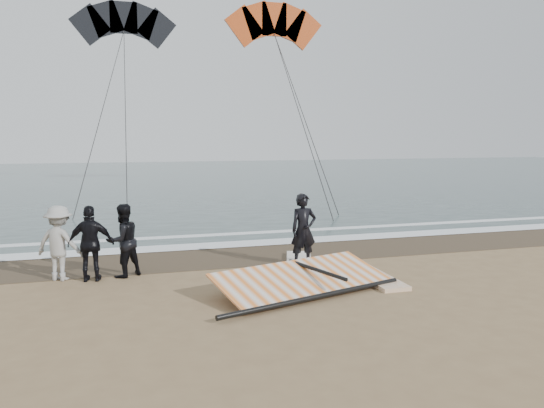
{
  "coord_description": "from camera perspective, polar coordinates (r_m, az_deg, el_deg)",
  "views": [
    {
      "loc": [
        -3.72,
        -9.59,
        3.28
      ],
      "look_at": [
        -0.04,
        3.0,
        1.6
      ],
      "focal_mm": 35.0,
      "sensor_mm": 36.0,
      "label": 1
    }
  ],
  "objects": [
    {
      "name": "sea",
      "position": [
        42.87,
        -11.29,
        2.78
      ],
      "size": [
        120.0,
        54.0,
        0.02
      ],
      "primitive_type": "cube",
      "color": "#233838",
      "rests_on": "ground"
    },
    {
      "name": "board_cream",
      "position": [
        13.71,
        2.94,
        -6.34
      ],
      "size": [
        1.35,
        2.47,
        0.1
      ],
      "primitive_type": "cube",
      "rotation": [
        0.0,
        0.0,
        -0.32
      ],
      "color": "silver",
      "rests_on": "ground"
    },
    {
      "name": "foam_far",
      "position": [
        17.88,
        -4.03,
        -3.2
      ],
      "size": [
        120.0,
        0.45,
        0.01
      ],
      "primitive_type": "cube",
      "color": "white",
      "rests_on": "sea"
    },
    {
      "name": "kite_dark",
      "position": [
        37.27,
        -15.67,
        17.87
      ],
      "size": [
        7.5,
        7.66,
        18.12
      ],
      "color": "black",
      "rests_on": "ground"
    },
    {
      "name": "kite_red",
      "position": [
        34.22,
        0.25,
        18.36
      ],
      "size": [
        6.77,
        6.92,
        16.71
      ],
      "color": "#C94817",
      "rests_on": "ground"
    },
    {
      "name": "foam_near",
      "position": [
        16.26,
        -2.74,
        -4.25
      ],
      "size": [
        120.0,
        0.9,
        0.01
      ],
      "primitive_type": "cube",
      "color": "white",
      "rests_on": "sea"
    },
    {
      "name": "board_white",
      "position": [
        12.63,
        10.91,
        -7.66
      ],
      "size": [
        0.67,
        2.31,
        0.09
      ],
      "primitive_type": "cube",
      "rotation": [
        0.0,
        0.0,
        -0.01
      ],
      "color": "white",
      "rests_on": "ground"
    },
    {
      "name": "sail_rig",
      "position": [
        11.5,
        2.81,
        -8.27
      ],
      "size": [
        4.29,
        2.79,
        0.5
      ],
      "color": "black",
      "rests_on": "ground"
    },
    {
      "name": "wet_sand",
      "position": [
        14.93,
        -1.48,
        -5.37
      ],
      "size": [
        120.0,
        2.8,
        0.01
      ],
      "primitive_type": "cube",
      "color": "#4C3D2B",
      "rests_on": "ground"
    },
    {
      "name": "ground",
      "position": [
        10.79,
        4.76,
        -10.41
      ],
      "size": [
        120.0,
        120.0,
        0.0
      ],
      "primitive_type": "plane",
      "color": "#8C704C",
      "rests_on": "ground"
    },
    {
      "name": "trio_cluster",
      "position": [
        12.89,
        -19.16,
        -3.92
      ],
      "size": [
        2.57,
        1.14,
        1.74
      ],
      "color": "black",
      "rests_on": "ground"
    },
    {
      "name": "man_main",
      "position": [
        13.43,
        3.4,
        -2.81
      ],
      "size": [
        0.69,
        0.47,
        1.85
      ],
      "primitive_type": "imported",
      "rotation": [
        0.0,
        0.0,
        0.04
      ],
      "color": "black",
      "rests_on": "ground"
    }
  ]
}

